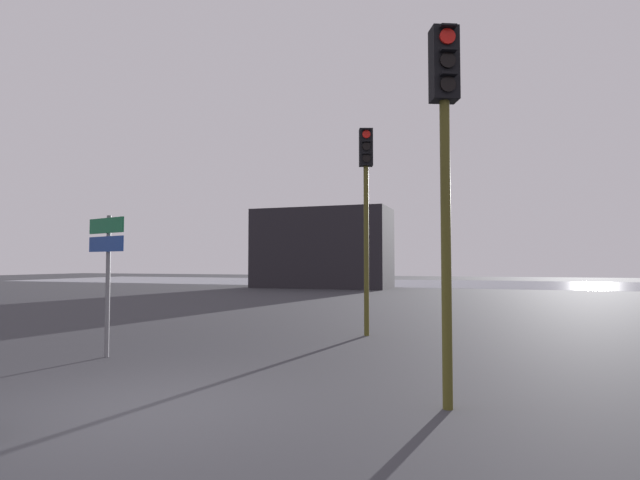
{
  "coord_description": "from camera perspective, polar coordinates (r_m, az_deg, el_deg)",
  "views": [
    {
      "loc": [
        3.93,
        -4.82,
        1.73
      ],
      "look_at": [
        0.5,
        5.0,
        2.2
      ],
      "focal_mm": 28.0,
      "sensor_mm": 36.0,
      "label": 1
    }
  ],
  "objects": [
    {
      "name": "ground_plane",
      "position": [
        6.45,
        -20.21,
        -17.97
      ],
      "size": [
        120.0,
        120.0,
        0.0
      ],
      "primitive_type": "plane",
      "color": "#333338"
    },
    {
      "name": "traffic_light_near_right",
      "position": [
        6.31,
        14.09,
        10.78
      ],
      "size": [
        0.39,
        0.41,
        4.59
      ],
      "rotation": [
        0.0,
        0.0,
        3.56
      ],
      "color": "#4C4719",
      "rests_on": "ground"
    },
    {
      "name": "direction_sign_post",
      "position": [
        9.98,
        -23.18,
        -2.01
      ],
      "size": [
        1.06,
        0.35,
        2.6
      ],
      "rotation": [
        0.0,
        0.0,
        2.84
      ],
      "color": "slate",
      "rests_on": "ground"
    },
    {
      "name": "distant_building",
      "position": [
        34.52,
        0.24,
        -0.96
      ],
      "size": [
        9.34,
        4.0,
        5.43
      ],
      "primitive_type": "cube",
      "color": "black",
      "rests_on": "ground"
    },
    {
      "name": "water_strip",
      "position": [
        42.84,
        14.02,
        -4.83
      ],
      "size": [
        80.0,
        16.0,
        0.01
      ],
      "primitive_type": "cube",
      "color": "slate",
      "rests_on": "ground"
    },
    {
      "name": "traffic_light_center",
      "position": [
        12.04,
        5.29,
        5.43
      ],
      "size": [
        0.38,
        0.4,
        4.95
      ],
      "rotation": [
        0.0,
        0.0,
        3.48
      ],
      "color": "#4C4719",
      "rests_on": "ground"
    }
  ]
}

